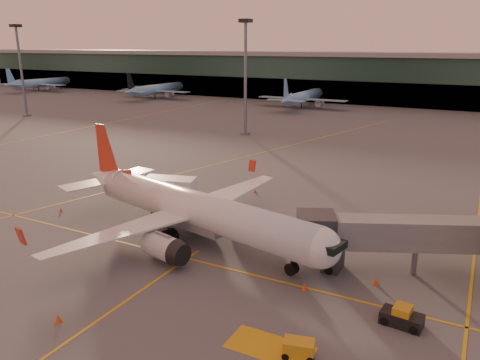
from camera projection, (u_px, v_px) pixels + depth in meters
The scene contains 16 objects.
ground at pixel (113, 268), 44.02m from camera, with size 600.00×600.00×0.00m, color #4C4F54.
taxi_markings at pixel (253, 160), 85.06m from camera, with size 100.12×173.00×0.01m.
terminal at pixel (397, 79), 161.90m from camera, with size 400.00×20.00×17.60m.
mast_west_far at pixel (20, 64), 132.87m from camera, with size 2.40×2.40×25.60m.
mast_west_near at pixel (245, 69), 104.85m from camera, with size 2.40×2.40×25.60m.
distant_aircraft_row at pixel (228, 103), 168.29m from camera, with size 225.00×34.00×13.00m.
main_airplane at pixel (191, 209), 49.44m from camera, with size 35.68×32.45×10.86m.
jet_bridge at pixel (432, 236), 41.85m from camera, with size 21.64×11.86×5.53m.
catering_truck at pixel (171, 194), 56.90m from camera, with size 6.65×4.24×4.78m.
gpu_cart at pixel (299, 349), 31.39m from camera, with size 2.36×1.76×1.24m.
pushback_tug at pixel (402, 317), 34.98m from camera, with size 3.18×1.93×1.56m.
cone_nose at pixel (376, 281), 41.02m from camera, with size 0.50×0.50×0.63m.
cone_tail at pixel (61, 210), 58.92m from camera, with size 0.38×0.38×0.48m.
cone_wing_right at pixel (58, 318), 35.42m from camera, with size 0.50×0.50×0.64m.
cone_wing_left at pixel (255, 191), 66.34m from camera, with size 0.42×0.42×0.54m.
cone_fwd at pixel (305, 286), 40.11m from camera, with size 0.50×0.50×0.64m.
Camera 1 is at (29.23, -29.72, 20.32)m, focal length 35.00 mm.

